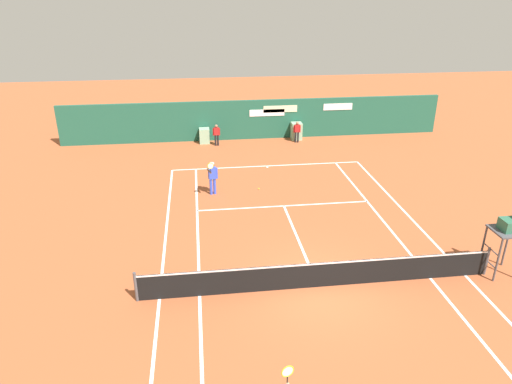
{
  "coord_description": "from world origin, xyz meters",
  "views": [
    {
      "loc": [
        -3.77,
        -12.78,
        9.32
      ],
      "look_at": [
        -1.31,
        6.36,
        0.8
      ],
      "focal_mm": 32.76,
      "sensor_mm": 36.0,
      "label": 1
    }
  ],
  "objects_px": {
    "tennis_ball_near_service_line": "(259,189)",
    "ball_kid_centre_post": "(297,131)",
    "player_on_baseline": "(212,176)",
    "umpire_chair": "(508,230)",
    "ball_kid_right_post": "(216,133)",
    "tennis_ball_by_sideline": "(213,179)"
  },
  "relations": [
    {
      "from": "umpire_chair",
      "to": "ball_kid_centre_post",
      "type": "bearing_deg",
      "value": 14.1
    },
    {
      "from": "umpire_chair",
      "to": "player_on_baseline",
      "type": "bearing_deg",
      "value": 50.07
    },
    {
      "from": "ball_kid_centre_post",
      "to": "tennis_ball_by_sideline",
      "type": "bearing_deg",
      "value": 53.47
    },
    {
      "from": "umpire_chair",
      "to": "ball_kid_centre_post",
      "type": "distance_m",
      "value": 16.29
    },
    {
      "from": "player_on_baseline",
      "to": "tennis_ball_by_sideline",
      "type": "relative_size",
      "value": 27.2
    },
    {
      "from": "ball_kid_centre_post",
      "to": "player_on_baseline",
      "type": "bearing_deg",
      "value": 60.86
    },
    {
      "from": "ball_kid_centre_post",
      "to": "tennis_ball_near_service_line",
      "type": "relative_size",
      "value": 20.24
    },
    {
      "from": "umpire_chair",
      "to": "ball_kid_right_post",
      "type": "xyz_separation_m",
      "value": [
        -9.16,
        15.77,
        -0.92
      ]
    },
    {
      "from": "ball_kid_right_post",
      "to": "ball_kid_centre_post",
      "type": "height_order",
      "value": "ball_kid_centre_post"
    },
    {
      "from": "umpire_chair",
      "to": "tennis_ball_by_sideline",
      "type": "bearing_deg",
      "value": 44.14
    },
    {
      "from": "player_on_baseline",
      "to": "ball_kid_right_post",
      "type": "distance_m",
      "value": 7.65
    },
    {
      "from": "tennis_ball_near_service_line",
      "to": "ball_kid_centre_post",
      "type": "bearing_deg",
      "value": 64.58
    },
    {
      "from": "ball_kid_centre_post",
      "to": "tennis_ball_by_sideline",
      "type": "height_order",
      "value": "ball_kid_centre_post"
    },
    {
      "from": "ball_kid_right_post",
      "to": "tennis_ball_by_sideline",
      "type": "distance_m",
      "value": 5.88
    },
    {
      "from": "tennis_ball_near_service_line",
      "to": "player_on_baseline",
      "type": "bearing_deg",
      "value": -172.15
    },
    {
      "from": "player_on_baseline",
      "to": "ball_kid_right_post",
      "type": "height_order",
      "value": "player_on_baseline"
    },
    {
      "from": "umpire_chair",
      "to": "ball_kid_right_post",
      "type": "distance_m",
      "value": 18.26
    },
    {
      "from": "umpire_chair",
      "to": "player_on_baseline",
      "type": "height_order",
      "value": "umpire_chair"
    },
    {
      "from": "ball_kid_centre_post",
      "to": "umpire_chair",
      "type": "bearing_deg",
      "value": 112.08
    },
    {
      "from": "ball_kid_right_post",
      "to": "tennis_ball_near_service_line",
      "type": "xyz_separation_m",
      "value": [
        1.72,
        -7.31,
        -0.76
      ]
    },
    {
      "from": "tennis_ball_near_service_line",
      "to": "tennis_ball_by_sideline",
      "type": "xyz_separation_m",
      "value": [
        -2.23,
        1.5,
        0.0
      ]
    },
    {
      "from": "ball_kid_centre_post",
      "to": "tennis_ball_by_sideline",
      "type": "xyz_separation_m",
      "value": [
        -5.71,
        -5.81,
        -0.76
      ]
    }
  ]
}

